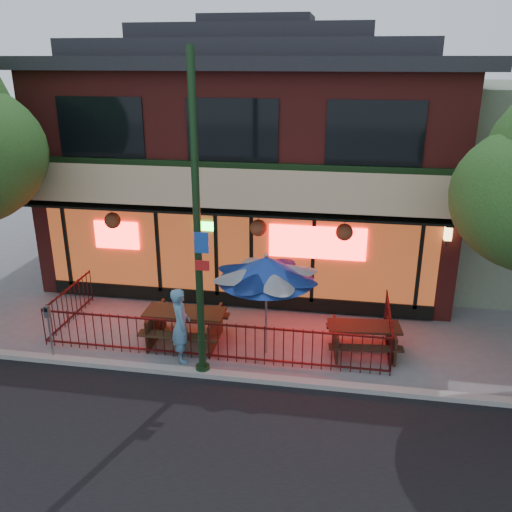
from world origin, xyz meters
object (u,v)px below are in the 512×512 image
(pedestrian, at_px, (181,325))
(parking_meter_near, at_px, (49,324))
(patio_umbrella, at_px, (266,269))
(street_light, at_px, (198,243))
(picnic_table_left, at_px, (185,322))
(picnic_table_right, at_px, (364,335))

(pedestrian, xyz_separation_m, parking_meter_near, (-3.04, -0.50, 0.03))
(pedestrian, bearing_deg, patio_umbrella, -95.09)
(pedestrian, distance_m, parking_meter_near, 3.08)
(street_light, xyz_separation_m, pedestrian, (-0.63, 0.50, -2.23))
(parking_meter_near, bearing_deg, picnic_table_left, 25.22)
(picnic_table_left, height_order, patio_umbrella, patio_umbrella)
(patio_umbrella, relative_size, pedestrian, 1.40)
(pedestrian, bearing_deg, street_light, -152.58)
(picnic_table_left, relative_size, pedestrian, 1.10)
(street_light, bearing_deg, patio_umbrella, 42.43)
(parking_meter_near, bearing_deg, patio_umbrella, 13.21)
(pedestrian, relative_size, parking_meter_near, 1.31)
(picnic_table_left, height_order, pedestrian, pedestrian)
(patio_umbrella, bearing_deg, pedestrian, -160.90)
(picnic_table_right, relative_size, pedestrian, 1.01)
(picnic_table_left, relative_size, parking_meter_near, 1.44)
(picnic_table_left, xyz_separation_m, parking_meter_near, (-2.87, -1.35, 0.39))
(street_light, distance_m, parking_meter_near, 4.28)
(street_light, xyz_separation_m, picnic_table_right, (3.60, 1.55, -2.67))
(street_light, height_order, parking_meter_near, street_light)
(street_light, distance_m, picnic_table_right, 4.74)
(pedestrian, height_order, parking_meter_near, pedestrian)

